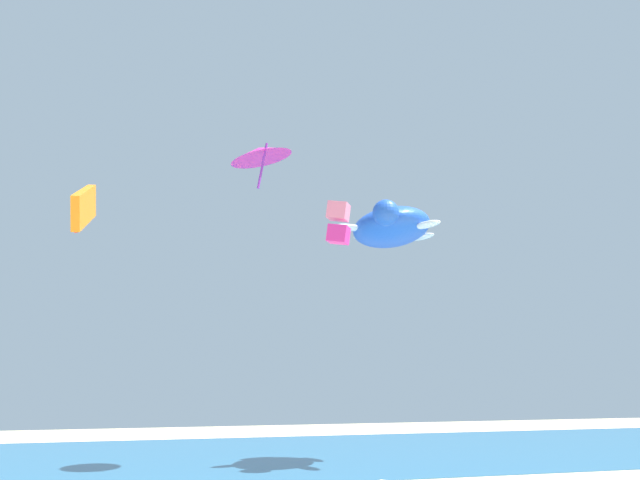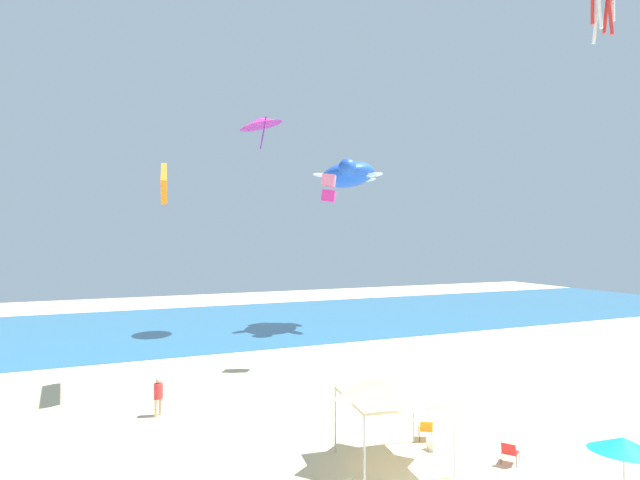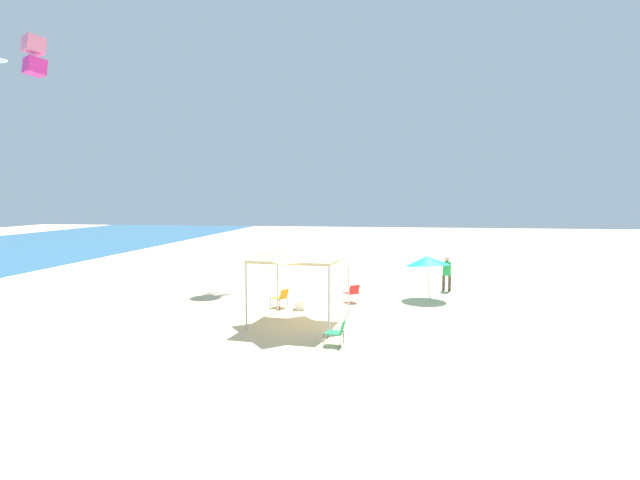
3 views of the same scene
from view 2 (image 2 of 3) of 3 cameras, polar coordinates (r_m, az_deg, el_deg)
The scene contains 11 objects.
ocean_strip at distance 48.65m, azimuth -10.82°, elevation -9.38°, with size 120.00×24.99×0.02m, color #28668E.
canopy_tent at distance 18.52m, azimuth 8.25°, elevation -16.69°, with size 3.63×3.42×2.97m.
beach_umbrella at distance 18.63m, azimuth 31.61°, elevation -19.46°, with size 2.06×2.05×2.14m.
folding_chair_near_cooler at distance 21.47m, azimuth 12.11°, elevation -20.47°, with size 0.75×0.79×0.82m.
folding_chair_facing_ocean at distance 20.25m, azimuth 21.01°, elevation -21.78°, with size 0.81×0.78×0.82m.
cooler_box at distance 20.86m, azimuth 13.17°, elevation -21.91°, with size 0.68×0.52×0.40m.
person_by_tent at distance 24.58m, azimuth -18.14°, elevation -16.47°, with size 0.41×0.41×1.72m.
kite_box_pink at distance 31.10m, azimuth 1.01°, elevation 6.00°, with size 1.18×1.15×1.79m.
kite_delta_magenta at distance 44.08m, azimuth -6.91°, elevation 13.37°, with size 4.16×4.10×3.39m.
kite_turtle_blue at distance 45.60m, azimuth 3.27°, elevation 7.54°, with size 7.66×7.74×2.90m.
kite_parafoil_orange at distance 27.70m, azimuth -17.54°, elevation 6.28°, with size 0.71×4.34×2.58m.
Camera 2 is at (-9.75, -12.62, 8.01)m, focal length 27.75 mm.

